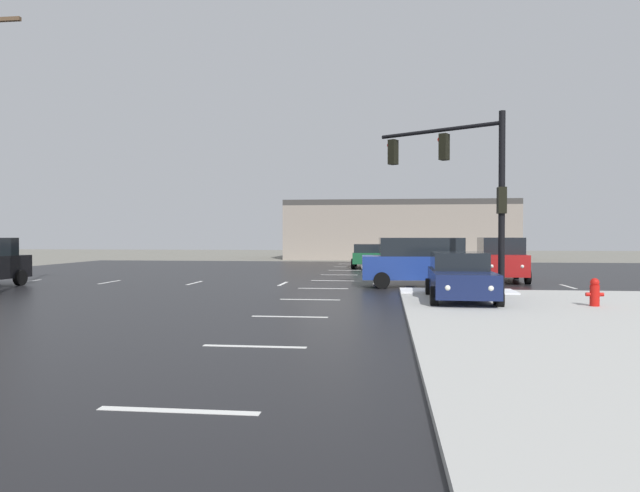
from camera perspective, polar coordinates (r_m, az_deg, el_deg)
name	(u,v)px	position (r m, az deg, el deg)	size (l,w,h in m)	color
ground_plane	(328,285)	(24.76, 0.83, -3.91)	(120.00, 120.00, 0.00)	slate
road_asphalt	(328,285)	(24.76, 0.83, -3.88)	(44.00, 44.00, 0.02)	black
snow_strip_curbside	(457,291)	(20.79, 13.58, -4.41)	(4.00, 1.60, 0.06)	white
lane_markings	(354,287)	(23.29, 3.45, -4.16)	(36.15, 36.15, 0.01)	silver
traffic_signal_mast	(466,175)	(20.94, 14.46, 6.87)	(4.24, 2.66, 6.24)	black
fire_hydrant	(595,292)	(17.87, 25.83, -4.18)	(0.48, 0.26, 0.79)	red
strip_building_background	(399,230)	(53.70, 7.91, 1.59)	(20.64, 8.00, 5.33)	gray
sedan_navy	(460,276)	(18.44, 13.86, -2.97)	(2.12, 4.58, 1.58)	#141E47
suv_blue	(420,261)	(23.88, 10.02, -1.48)	(4.91, 2.36, 2.03)	navy
sedan_green	(368,255)	(37.63, 4.80, -0.92)	(2.04, 4.55, 1.58)	#195933
suv_red	(500,258)	(27.88, 17.59, -1.16)	(2.44, 4.94, 2.03)	#B21919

